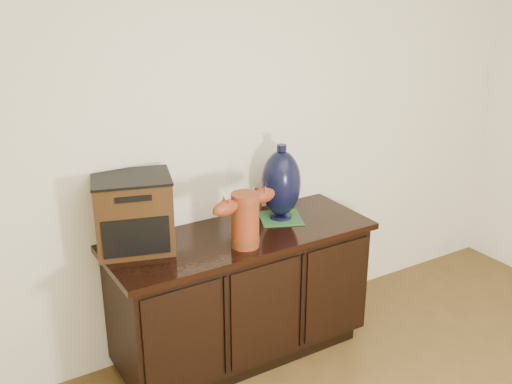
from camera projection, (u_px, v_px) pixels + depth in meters
sideboard at (241, 294)px, 3.32m from camera, size 1.46×0.56×0.75m
terracotta_vessel at (245, 217)px, 3.00m from camera, size 0.41×0.17×0.29m
tv_radio at (134, 213)px, 2.97m from camera, size 0.45×0.40×0.38m
green_mat at (281, 218)px, 3.39m from camera, size 0.30×0.30×0.01m
lamp_base at (281, 184)px, 3.32m from camera, size 0.29×0.29×0.43m
spray_can at (257, 199)px, 3.47m from camera, size 0.05×0.05×0.16m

